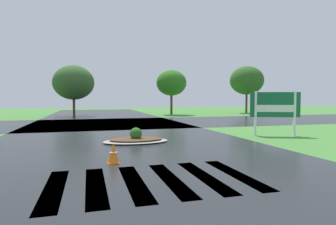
{
  "coord_description": "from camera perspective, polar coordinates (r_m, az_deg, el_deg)",
  "views": [
    {
      "loc": [
        -1.49,
        -2.36,
        2.01
      ],
      "look_at": [
        2.79,
        12.68,
        1.23
      ],
      "focal_mm": 30.08,
      "sensor_mm": 36.0,
      "label": 1
    }
  ],
  "objects": [
    {
      "name": "estate_billboard",
      "position": [
        16.18,
        20.86,
        1.1
      ],
      "size": [
        2.47,
        1.04,
        2.4
      ],
      "rotation": [
        0.0,
        0.0,
        2.77
      ],
      "color": "white",
      "rests_on": "ground"
    },
    {
      "name": "asphalt_cross_road",
      "position": [
        23.29,
        -12.16,
        -2.15
      ],
      "size": [
        90.0,
        10.8,
        0.01
      ],
      "primitive_type": "cube",
      "color": "#232628",
      "rests_on": "ground"
    },
    {
      "name": "asphalt_roadway",
      "position": [
        12.61,
        -8.95,
        -6.32
      ],
      "size": [
        12.0,
        80.0,
        0.01
      ],
      "primitive_type": "cube",
      "color": "#232628",
      "rests_on": "ground"
    },
    {
      "name": "median_island",
      "position": [
        13.02,
        -6.51,
        -5.41
      ],
      "size": [
        2.97,
        1.78,
        0.68
      ],
      "color": "#9E9B93",
      "rests_on": "ground"
    },
    {
      "name": "crosswalk_stripes",
      "position": [
        7.07,
        -3.14,
        -13.6
      ],
      "size": [
        4.95,
        3.13,
        0.01
      ],
      "color": "white",
      "rests_on": "ground"
    },
    {
      "name": "background_treeline",
      "position": [
        34.4,
        -8.22,
        6.33
      ],
      "size": [
        38.85,
        5.56,
        6.49
      ],
      "color": "#4C3823",
      "rests_on": "ground"
    },
    {
      "name": "traffic_cone",
      "position": [
        8.96,
        -11.02,
        -8.21
      ],
      "size": [
        0.39,
        0.39,
        0.61
      ],
      "color": "orange",
      "rests_on": "ground"
    }
  ]
}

